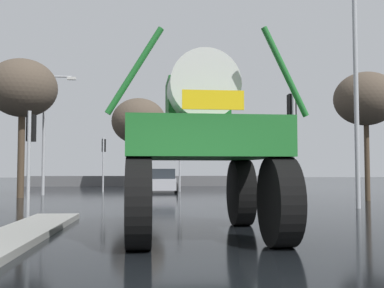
% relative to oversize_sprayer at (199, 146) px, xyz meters
% --- Properties ---
extents(ground_plane, '(120.00, 120.00, 0.00)m').
position_rel_oversize_sprayer_xyz_m(ground_plane, '(-0.33, 13.68, -2.03)').
color(ground_plane, black).
extents(median_island, '(1.26, 8.32, 0.15)m').
position_rel_oversize_sprayer_xyz_m(median_island, '(-3.95, -0.24, -1.96)').
color(median_island, gray).
rests_on(median_island, ground).
extents(oversize_sprayer, '(3.90, 5.34, 4.26)m').
position_rel_oversize_sprayer_xyz_m(oversize_sprayer, '(0.00, 0.00, 0.00)').
color(oversize_sprayer, black).
rests_on(oversize_sprayer, ground).
extents(sedan_ahead, '(1.96, 4.14, 1.52)m').
position_rel_oversize_sprayer_xyz_m(sedan_ahead, '(-0.62, 19.82, -1.32)').
color(sedan_ahead, '#B7B7BF').
rests_on(sedan_ahead, ground).
extents(traffic_signal_near_left, '(0.24, 0.54, 3.31)m').
position_rel_oversize_sprayer_xyz_m(traffic_signal_near_left, '(-4.93, 4.29, 0.37)').
color(traffic_signal_near_left, '#A8AAAF').
rests_on(traffic_signal_near_left, ground).
extents(traffic_signal_near_right, '(0.24, 0.54, 4.06)m').
position_rel_oversize_sprayer_xyz_m(traffic_signal_near_right, '(3.44, 4.28, 0.93)').
color(traffic_signal_near_right, '#A8AAAF').
rests_on(traffic_signal_near_right, ground).
extents(traffic_signal_far_left, '(0.24, 0.55, 3.48)m').
position_rel_oversize_sprayer_xyz_m(traffic_signal_far_left, '(0.49, 20.21, 0.51)').
color(traffic_signal_far_left, '#A8AAAF').
rests_on(traffic_signal_far_left, ground).
extents(traffic_signal_far_right, '(0.24, 0.55, 3.58)m').
position_rel_oversize_sprayer_xyz_m(traffic_signal_far_right, '(-4.52, 20.20, 0.58)').
color(traffic_signal_far_right, '#A8AAAF').
rests_on(traffic_signal_far_right, ground).
extents(streetlight_near_right, '(2.11, 0.24, 8.37)m').
position_rel_oversize_sprayer_xyz_m(streetlight_near_right, '(6.85, 6.71, 2.63)').
color(streetlight_near_right, '#A8AAAF').
rests_on(streetlight_near_right, ground).
extents(streetlight_far_left, '(1.88, 0.24, 7.05)m').
position_rel_oversize_sprayer_xyz_m(streetlight_far_left, '(-7.39, 16.72, 1.93)').
color(streetlight_far_left, '#A8AAAF').
rests_on(streetlight_far_left, ground).
extents(bare_tree_left, '(3.65, 3.65, 7.35)m').
position_rel_oversize_sprayer_xyz_m(bare_tree_left, '(-8.15, 14.44, 3.72)').
color(bare_tree_left, '#473828').
rests_on(bare_tree_left, ground).
extents(bare_tree_right, '(3.02, 3.02, 6.16)m').
position_rel_oversize_sprayer_xyz_m(bare_tree_right, '(9.01, 10.88, 2.82)').
color(bare_tree_right, '#473828').
rests_on(bare_tree_right, ground).
extents(bare_tree_far_center, '(4.34, 4.34, 7.17)m').
position_rel_oversize_sprayer_xyz_m(bare_tree_far_center, '(-2.50, 26.58, 3.27)').
color(bare_tree_far_center, '#473828').
rests_on(bare_tree_far_center, ground).
extents(roadside_barrier, '(24.48, 0.24, 0.90)m').
position_rel_oversize_sprayer_xyz_m(roadside_barrier, '(-0.33, 30.17, -1.58)').
color(roadside_barrier, '#59595B').
rests_on(roadside_barrier, ground).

